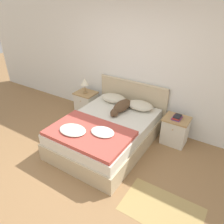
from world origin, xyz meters
TOP-DOWN VIEW (x-y plane):
  - ground_plane at (0.00, 0.00)m, footprint 16.00×16.00m
  - wall_back at (0.00, 2.13)m, footprint 9.00×0.06m
  - bed at (0.03, 1.03)m, footprint 1.50×2.01m
  - headboard at (0.03, 2.06)m, footprint 1.58×0.06m
  - nightstand_left at (-1.05, 1.79)m, footprint 0.47×0.41m
  - nightstand_right at (1.12, 1.79)m, footprint 0.47×0.41m
  - pillow_left at (-0.28, 1.80)m, footprint 0.55×0.37m
  - pillow_right at (0.35, 1.80)m, footprint 0.55×0.37m
  - quilt at (0.02, 0.51)m, footprint 1.39×0.90m
  - dog at (0.06, 1.53)m, footprint 0.25×0.76m
  - book_stack at (1.12, 1.78)m, footprint 0.16×0.23m
  - table_lamp at (-1.05, 1.78)m, footprint 0.19×0.19m
  - rug at (1.49, 0.22)m, footprint 1.09×0.68m

SIDE VIEW (x-z plane):
  - ground_plane at x=0.00m, z-range 0.00..0.00m
  - rug at x=1.49m, z-range 0.00..0.00m
  - bed at x=0.03m, z-range 0.00..0.52m
  - nightstand_left at x=-1.05m, z-range 0.00..0.55m
  - nightstand_right at x=1.12m, z-range 0.00..0.55m
  - headboard at x=0.03m, z-range 0.02..1.00m
  - quilt at x=0.02m, z-range 0.51..0.62m
  - book_stack at x=1.12m, z-range 0.55..0.61m
  - pillow_left at x=-0.28m, z-range 0.53..0.68m
  - pillow_right at x=0.35m, z-range 0.53..0.68m
  - dog at x=0.06m, z-range 0.52..0.71m
  - table_lamp at x=-1.05m, z-range 0.63..0.98m
  - wall_back at x=0.00m, z-range 0.00..2.55m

